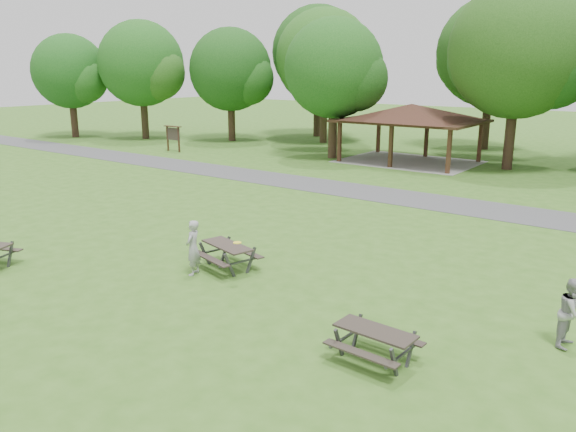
{
  "coord_description": "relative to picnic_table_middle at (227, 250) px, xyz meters",
  "views": [
    {
      "loc": [
        11.52,
        -10.11,
        5.92
      ],
      "look_at": [
        1.0,
        4.0,
        1.3
      ],
      "focal_mm": 35.0,
      "sensor_mm": 36.0,
      "label": 1
    }
  ],
  "objects": [
    {
      "name": "tree_deep_b",
      "position": [
        -2.24,
        31.23,
        6.3
      ],
      "size": [
        8.4,
        8.0,
        11.13
      ],
      "color": "black",
      "rests_on": "ground"
    },
    {
      "name": "tree_flank_left",
      "position": [
        -34.26,
        17.23,
        4.94
      ],
      "size": [
        6.72,
        6.4,
        8.93
      ],
      "color": "black",
      "rests_on": "ground"
    },
    {
      "name": "pavilion",
      "position": [
        -4.34,
        22.21,
        2.48
      ],
      "size": [
        8.6,
        7.01,
        3.76
      ],
      "color": "#361E13",
      "rests_on": "ground"
    },
    {
      "name": "tree_row_c",
      "position": [
        -14.25,
        27.23,
        5.95
      ],
      "size": [
        8.19,
        7.8,
        10.67
      ],
      "color": "#312215",
      "rests_on": "ground"
    },
    {
      "name": "tree_deep_a",
      "position": [
        -17.24,
        30.73,
        6.55
      ],
      "size": [
        8.4,
        8.0,
        11.38
      ],
      "color": "#2F1E15",
      "rests_on": "ground"
    },
    {
      "name": "ground",
      "position": [
        -0.34,
        -1.79,
        -0.58
      ],
      "size": [
        160.0,
        160.0,
        0.0
      ],
      "primitive_type": "plane",
      "color": "#35631C",
      "rests_on": "ground"
    },
    {
      "name": "frisbee_catcher",
      "position": [
        9.41,
        0.83,
        0.2
      ],
      "size": [
        0.66,
        0.81,
        1.57
      ],
      "primitive_type": "imported",
      "rotation": [
        0.0,
        0.0,
        1.48
      ],
      "color": "gray",
      "rests_on": "ground"
    },
    {
      "name": "tree_row_b",
      "position": [
        -21.26,
        23.73,
        5.08
      ],
      "size": [
        7.14,
        6.8,
        9.28
      ],
      "color": "#301E15",
      "rests_on": "ground"
    },
    {
      "name": "notice_board",
      "position": [
        -20.34,
        16.21,
        0.73
      ],
      "size": [
        1.6,
        0.3,
        1.88
      ],
      "color": "#331F12",
      "rests_on": "ground"
    },
    {
      "name": "frisbee_thrower",
      "position": [
        -0.45,
        -0.98,
        0.25
      ],
      "size": [
        0.58,
        0.71,
        1.66
      ],
      "primitive_type": "imported",
      "rotation": [
        0.0,
        0.0,
        -1.22
      ],
      "color": "#98989A",
      "rests_on": "ground"
    },
    {
      "name": "asphalt_path",
      "position": [
        -0.34,
        12.21,
        -0.57
      ],
      "size": [
        120.0,
        3.2,
        0.02
      ],
      "primitive_type": "cube",
      "color": "#444446",
      "rests_on": "ground"
    },
    {
      "name": "picnic_table_middle",
      "position": [
        0.0,
        0.0,
        0.0
      ],
      "size": [
        2.14,
        1.88,
        0.79
      ],
      "color": "#2E2621",
      "rests_on": "ground"
    },
    {
      "name": "tree_row_e",
      "position": [
        1.76,
        23.23,
        6.2
      ],
      "size": [
        8.4,
        8.0,
        11.02
      ],
      "color": "black",
      "rests_on": "ground"
    },
    {
      "name": "tree_row_a",
      "position": [
        -28.25,
        20.23,
        5.57
      ],
      "size": [
        7.56,
        7.2,
        9.97
      ],
      "color": "black",
      "rests_on": "ground"
    },
    {
      "name": "picnic_table_far",
      "position": [
        6.29,
        -2.34,
        -0.04
      ],
      "size": [
        1.75,
        1.44,
        0.73
      ],
      "color": "black",
      "rests_on": "ground"
    },
    {
      "name": "frisbee_in_flight",
      "position": [
        1.05,
        -0.7,
        0.62
      ],
      "size": [
        0.3,
        0.3,
        0.02
      ],
      "color": "yellow",
      "rests_on": "ground"
    },
    {
      "name": "tree_row_d",
      "position": [
        -9.26,
        20.73,
        5.19
      ],
      "size": [
        6.93,
        6.6,
        9.27
      ],
      "color": "#302115",
      "rests_on": "ground"
    }
  ]
}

